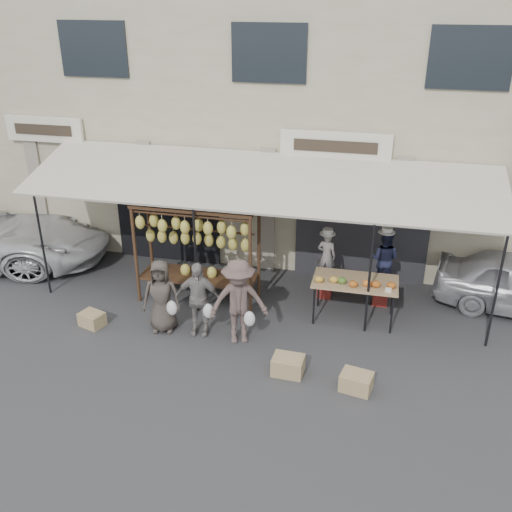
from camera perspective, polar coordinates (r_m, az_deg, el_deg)
The scene contains 15 objects.
ground_plane at distance 11.07m, azimuth -2.73°, elevation -9.02°, with size 90.00×90.00×0.00m, color #2D2D30.
shophouse at distance 15.71m, azimuth 3.63°, elevation 15.71°, with size 24.00×6.15×7.30m.
awning at distance 11.93m, azimuth 0.03°, elevation 7.39°, with size 10.00×2.35×2.92m.
banana_rack at distance 11.98m, azimuth -6.03°, elevation 2.22°, with size 2.60×0.90×2.24m.
produce_table at distance 11.60m, azimuth 9.88°, elevation -2.65°, with size 1.70×0.90×1.04m.
vendor_left at distance 12.39m, azimuth 7.06°, elevation 0.01°, with size 0.40×0.26×1.11m, color gray.
vendor_right at distance 12.25m, azimuth 12.69°, elevation -0.28°, with size 0.62×0.48×1.27m, color #1A1D37.
customer_left at distance 11.34m, azimuth -9.43°, elevation -3.99°, with size 0.74×0.48×1.51m, color #403832.
customer_mid at distance 11.14m, azimuth -5.84°, elevation -4.26°, with size 0.90×0.37×1.53m, color gray.
customer_right at distance 10.79m, azimuth -1.74°, elevation -4.60°, with size 1.11×0.64×1.73m, color brown.
stool_left at distance 12.74m, azimuth 6.87°, elevation -3.13°, with size 0.31×0.31×0.44m, color maroon.
stool_right at distance 12.63m, azimuth 12.33°, elevation -3.80°, with size 0.31×0.31×0.44m, color maroon.
crate_near_a at distance 10.30m, azimuth 3.22°, elevation -10.86°, with size 0.55×0.42×0.33m, color tan.
crate_near_b at distance 10.07m, azimuth 10.00°, elevation -12.28°, with size 0.52×0.40×0.31m, color tan.
crate_far at distance 12.09m, azimuth -16.08°, elevation -6.09°, with size 0.47×0.36×0.28m, color tan.
Camera 1 is at (2.59, -8.79, 6.22)m, focal length 40.00 mm.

